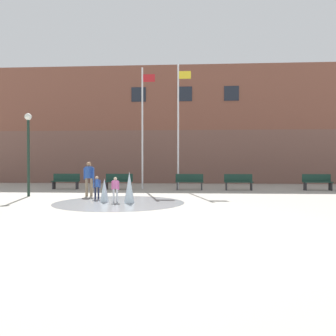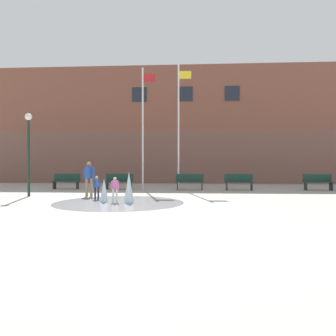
# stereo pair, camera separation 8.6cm
# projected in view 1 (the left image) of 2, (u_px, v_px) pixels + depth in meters

# --- Properties ---
(ground_plane) EXTENTS (100.00, 100.00, 0.00)m
(ground_plane) POSITION_uv_depth(u_px,v_px,m) (179.00, 229.00, 7.56)
(ground_plane) COLOR #9E998E
(library_building) EXTENTS (36.00, 6.05, 9.00)m
(library_building) POSITION_uv_depth(u_px,v_px,m) (185.00, 128.00, 27.72)
(library_building) COLOR brown
(library_building) RESTS_ON ground
(splash_fountain) EXTENTS (5.03, 5.03, 1.20)m
(splash_fountain) POSITION_uv_depth(u_px,v_px,m) (122.00, 193.00, 12.67)
(splash_fountain) COLOR gray
(splash_fountain) RESTS_ON ground
(park_bench_far_left) EXTENTS (1.60, 0.44, 0.91)m
(park_bench_far_left) POSITION_uv_depth(u_px,v_px,m) (66.00, 181.00, 19.39)
(park_bench_far_left) COLOR #28282D
(park_bench_far_left) RESTS_ON ground
(park_bench_center) EXTENTS (1.60, 0.44, 0.91)m
(park_bench_center) POSITION_uv_depth(u_px,v_px,m) (119.00, 181.00, 19.16)
(park_bench_center) COLOR #28282D
(park_bench_center) RESTS_ON ground
(park_bench_under_right_flagpole) EXTENTS (1.60, 0.44, 0.91)m
(park_bench_under_right_flagpole) POSITION_uv_depth(u_px,v_px,m) (189.00, 182.00, 18.79)
(park_bench_under_right_flagpole) COLOR #28282D
(park_bench_under_right_flagpole) RESTS_ON ground
(park_bench_near_trashcan) EXTENTS (1.60, 0.44, 0.91)m
(park_bench_near_trashcan) POSITION_uv_depth(u_px,v_px,m) (239.00, 182.00, 18.62)
(park_bench_near_trashcan) COLOR #28282D
(park_bench_near_trashcan) RESTS_ON ground
(park_bench_far_right) EXTENTS (1.60, 0.44, 0.91)m
(park_bench_far_right) POSITION_uv_depth(u_px,v_px,m) (317.00, 182.00, 18.52)
(park_bench_far_right) COLOR #28282D
(park_bench_far_right) RESTS_ON ground
(adult_watching) EXTENTS (0.50, 0.38, 1.59)m
(adult_watching) POSITION_uv_depth(u_px,v_px,m) (89.00, 176.00, 15.11)
(adult_watching) COLOR #89755B
(adult_watching) RESTS_ON ground
(child_running) EXTENTS (0.31, 0.22, 0.99)m
(child_running) POSITION_uv_depth(u_px,v_px,m) (115.00, 187.00, 12.77)
(child_running) COLOR silver
(child_running) RESTS_ON ground
(child_with_pink_shirt) EXTENTS (0.31, 0.24, 0.99)m
(child_with_pink_shirt) POSITION_uv_depth(u_px,v_px,m) (97.00, 186.00, 13.86)
(child_with_pink_shirt) COLOR #1E233D
(child_with_pink_shirt) RESTS_ON ground
(flagpole_left) EXTENTS (0.80, 0.10, 7.23)m
(flagpole_left) POSITION_uv_depth(u_px,v_px,m) (143.00, 124.00, 19.50)
(flagpole_left) COLOR silver
(flagpole_left) RESTS_ON ground
(flagpole_right) EXTENTS (0.80, 0.10, 7.38)m
(flagpole_right) POSITION_uv_depth(u_px,v_px,m) (179.00, 123.00, 19.38)
(flagpole_right) COLOR silver
(flagpole_right) RESTS_ON ground
(lamp_post_left_lane) EXTENTS (0.32, 0.32, 3.83)m
(lamp_post_left_lane) POSITION_uv_depth(u_px,v_px,m) (28.00, 142.00, 15.05)
(lamp_post_left_lane) COLOR #192D23
(lamp_post_left_lane) RESTS_ON ground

